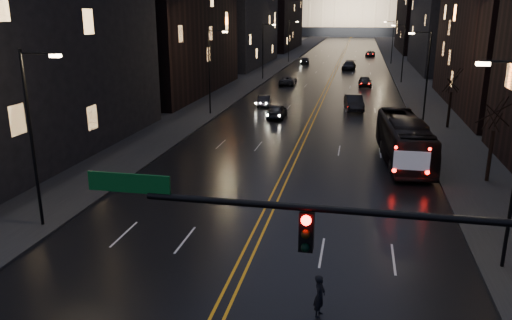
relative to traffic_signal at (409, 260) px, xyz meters
The scene contains 28 objects.
road 130.24m from the traffic_signal, 92.60° to the left, with size 20.00×320.00×0.02m, color black.
sidewalk_left 131.62m from the traffic_signal, 98.71° to the left, with size 8.00×320.00×0.16m, color black.
sidewalk_right 130.35m from the traffic_signal, 86.44° to the left, with size 8.00×320.00×0.16m, color black.
center_line 130.24m from the traffic_signal, 92.60° to the left, with size 0.62×320.00×0.01m, color orange.
building_left_near 35.26m from the traffic_signal, 140.72° to the left, with size 12.00×28.00×22.00m, color black.
building_left_far 95.98m from the traffic_signal, 106.30° to the left, with size 12.00×34.00×20.00m, color black.
building_left_dist 142.73m from the traffic_signal, 100.88° to the left, with size 12.00×40.00×24.00m, color black.
building_right_dist 140.94m from the traffic_signal, 83.85° to the left, with size 12.00×40.00×22.00m, color black.
traffic_signal is the anchor object (origin of this frame).
streetlamp_left_near 19.48m from the traffic_signal, 149.10° to the left, with size 2.13×0.25×9.00m.
streetlamp_right_mid 40.30m from the traffic_signal, 83.01° to the left, with size 2.13×0.25×9.00m.
streetlamp_left_mid 43.36m from the traffic_signal, 112.68° to the left, with size 2.13×0.25×9.00m.
streetlamp_right_far 70.18m from the traffic_signal, 85.99° to the left, with size 2.13×0.25×9.00m.
streetlamp_left_far 71.97m from the traffic_signal, 103.43° to the left, with size 2.13×0.25×9.00m.
streetlamp_right_dist 100.12m from the traffic_signal, 87.19° to the left, with size 2.13×0.25×9.00m.
streetlamp_left_dist 101.39m from the traffic_signal, 99.49° to the left, with size 2.13×0.25×9.00m.
tree_right_mid 23.13m from the traffic_signal, 72.13° to the left, with size 2.40×2.40×6.65m.
tree_right_far 38.67m from the traffic_signal, 79.43° to the left, with size 2.40×2.40×6.65m.
bus 26.28m from the traffic_signal, 85.36° to the left, with size 2.72×11.62×3.24m, color black.
oncoming_car_a 41.14m from the traffic_signal, 103.56° to the left, with size 1.77×4.40×1.50m, color black.
oncoming_car_b 47.98m from the traffic_signal, 104.72° to the left, with size 1.43×4.09×1.35m, color black.
oncoming_car_c 65.77m from the traffic_signal, 100.50° to the left, with size 2.22×4.81×1.34m, color black.
oncoming_car_d 98.68m from the traffic_signal, 97.60° to the left, with size 1.93×4.75×1.38m, color black.
receding_car_a 46.04m from the traffic_signal, 92.23° to the left, with size 1.79×5.14×1.69m, color black.
receding_car_b 65.04m from the traffic_signal, 90.42° to the left, with size 1.85×4.59×1.56m, color black.
receding_car_c 87.68m from the traffic_signal, 92.23° to the left, with size 2.31×5.67×1.65m, color black.
receding_car_d 119.40m from the traffic_signal, 89.49° to the left, with size 2.31×5.01×1.39m, color black.
pedestrian_a 6.99m from the traffic_signal, 114.93° to the left, with size 0.59×0.39×1.63m, color black.
Camera 1 is at (4.52, -10.95, 10.61)m, focal length 35.00 mm.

